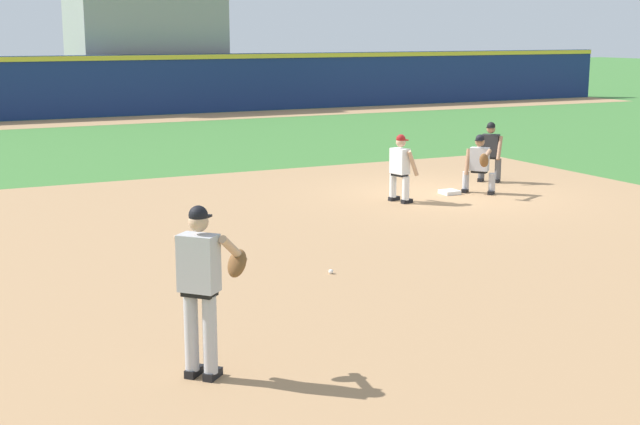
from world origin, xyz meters
TOP-DOWN VIEW (x-y plane):
  - ground_plane at (0.00, 0.00)m, footprint 160.00×160.00m
  - infield_dirt_patch at (-4.25, -3.95)m, footprint 18.00×18.00m
  - warning_track_strip at (0.00, 20.00)m, footprint 48.00×3.20m
  - first_base_bag at (0.00, 0.00)m, footprint 0.38×0.38m
  - baseball at (-5.42, -4.82)m, footprint 0.07×0.07m
  - pitcher at (-8.46, -7.89)m, footprint 0.85×0.56m
  - first_baseman at (0.60, -0.26)m, footprint 0.77×1.07m
  - baserunner at (-1.50, -0.32)m, footprint 0.52×0.65m
  - umpire at (1.81, 0.96)m, footprint 0.66×0.68m
  - outfield_wall at (0.00, 22.00)m, footprint 48.00×0.54m
  - stadium_seating_block at (0.00, 25.32)m, footprint 6.57×5.05m

SIDE VIEW (x-z plane):
  - ground_plane at x=0.00m, z-range 0.00..0.00m
  - infield_dirt_patch at x=-4.25m, z-range 0.00..0.01m
  - warning_track_strip at x=0.00m, z-range 0.00..0.01m
  - baseball at x=-5.42m, z-range 0.00..0.07m
  - first_base_bag at x=0.00m, z-range 0.00..0.09m
  - first_baseman at x=0.60m, z-range 0.06..1.40m
  - baserunner at x=-1.50m, z-range 0.06..1.52m
  - umpire at x=1.81m, z-range 0.06..1.52m
  - pitcher at x=-8.46m, z-range 0.13..1.99m
  - outfield_wall at x=0.00m, z-range 0.09..2.69m
  - stadium_seating_block at x=0.00m, z-range 0.02..5.47m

